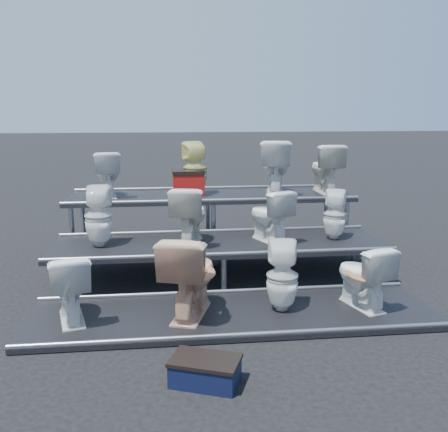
{
  "coord_description": "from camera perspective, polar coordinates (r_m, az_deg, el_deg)",
  "views": [
    {
      "loc": [
        -0.66,
        -6.12,
        2.14
      ],
      "look_at": [
        0.07,
        0.1,
        0.78
      ],
      "focal_mm": 40.0,
      "sensor_mm": 36.0,
      "label": 1
    }
  ],
  "objects": [
    {
      "name": "toilet_4",
      "position": [
        6.32,
        -14.16,
        -0.06
      ],
      "size": [
        0.34,
        0.35,
        0.75
      ],
      "primitive_type": "imported",
      "rotation": [
        0.0,
        0.0,
        3.14
      ],
      "color": "white",
      "rests_on": "tier_mid"
    },
    {
      "name": "ground",
      "position": [
        6.52,
        -0.51,
        -6.93
      ],
      "size": [
        80.0,
        80.0,
        0.0
      ],
      "primitive_type": "plane",
      "color": "black",
      "rests_on": "ground"
    },
    {
      "name": "toilet_5",
      "position": [
        6.27,
        -3.98,
        0.12
      ],
      "size": [
        0.55,
        0.79,
        0.74
      ],
      "primitive_type": "imported",
      "rotation": [
        0.0,
        0.0,
        2.93
      ],
      "color": "silver",
      "rests_on": "tier_mid"
    },
    {
      "name": "toilet_7",
      "position": [
        6.63,
        12.54,
        0.14
      ],
      "size": [
        0.38,
        0.38,
        0.65
      ],
      "primitive_type": "imported",
      "rotation": [
        0.0,
        0.0,
        2.79
      ],
      "color": "white",
      "rests_on": "tier_mid"
    },
    {
      "name": "toilet_9",
      "position": [
        7.49,
        -3.31,
        5.45
      ],
      "size": [
        0.42,
        0.43,
        0.8
      ],
      "primitive_type": "imported",
      "rotation": [
        0.0,
        0.0,
        3.33
      ],
      "color": "#DFD785",
      "rests_on": "tier_back"
    },
    {
      "name": "step_stool",
      "position": [
        4.13,
        -2.16,
        -17.46
      ],
      "size": [
        0.6,
        0.48,
        0.19
      ],
      "primitive_type": "cube",
      "rotation": [
        0.0,
        0.0,
        -0.37
      ],
      "color": "black",
      "rests_on": "ground"
    },
    {
      "name": "toilet_2",
      "position": [
        5.25,
        6.68,
        -6.86
      ],
      "size": [
        0.39,
        0.4,
        0.74
      ],
      "primitive_type": "imported",
      "rotation": [
        0.0,
        0.0,
        2.95
      ],
      "color": "white",
      "rests_on": "tier_front"
    },
    {
      "name": "tier_mid",
      "position": [
        6.45,
        -0.51,
        -5.0
      ],
      "size": [
        4.2,
        1.2,
        0.46
      ],
      "primitive_type": "cube",
      "color": "black",
      "rests_on": "ground"
    },
    {
      "name": "toilet_1",
      "position": [
        5.1,
        -3.92,
        -6.67
      ],
      "size": [
        0.71,
        0.95,
        0.86
      ],
      "primitive_type": "imported",
      "rotation": [
        0.0,
        0.0,
        2.83
      ],
      "color": "#DEA985",
      "rests_on": "tier_front"
    },
    {
      "name": "tier_back",
      "position": [
        7.64,
        -1.56,
        -0.69
      ],
      "size": [
        4.2,
        1.2,
        0.86
      ],
      "primitive_type": "cube",
      "color": "black",
      "rests_on": "ground"
    },
    {
      "name": "toilet_8",
      "position": [
        7.53,
        -13.21,
        4.69
      ],
      "size": [
        0.47,
        0.7,
        0.67
      ],
      "primitive_type": "imported",
      "rotation": [
        0.0,
        0.0,
        3.29
      ],
      "color": "white",
      "rests_on": "tier_back"
    },
    {
      "name": "red_crate",
      "position": [
        7.5,
        -4.1,
        3.65
      ],
      "size": [
        0.46,
        0.37,
        0.33
      ],
      "primitive_type": "cube",
      "rotation": [
        0.0,
        0.0,
        0.01
      ],
      "color": "#9C1111",
      "rests_on": "tier_back"
    },
    {
      "name": "toilet_0",
      "position": [
        5.22,
        -17.26,
        -7.72
      ],
      "size": [
        0.55,
        0.76,
        0.7
      ],
      "primitive_type": "imported",
      "rotation": [
        0.0,
        0.0,
        3.39
      ],
      "color": "white",
      "rests_on": "tier_front"
    },
    {
      "name": "toilet_10",
      "position": [
        7.65,
        5.84,
        5.62
      ],
      "size": [
        0.6,
        0.87,
        0.81
      ],
      "primitive_type": "imported",
      "rotation": [
        0.0,
        0.0,
        2.95
      ],
      "color": "white",
      "rests_on": "tier_back"
    },
    {
      "name": "toilet_11",
      "position": [
        7.87,
        11.52,
        5.37
      ],
      "size": [
        0.42,
        0.73,
        0.75
      ],
      "primitive_type": "imported",
      "rotation": [
        0.0,
        0.0,
        3.15
      ],
      "color": "silver",
      "rests_on": "tier_back"
    },
    {
      "name": "toilet_6",
      "position": [
        6.4,
        5.21,
        0.08
      ],
      "size": [
        0.61,
        0.76,
        0.68
      ],
      "primitive_type": "imported",
      "rotation": [
        0.0,
        0.0,
        3.54
      ],
      "color": "white",
      "rests_on": "tier_mid"
    },
    {
      "name": "tier_front",
      "position": [
        5.3,
        1.03,
        -11.2
      ],
      "size": [
        4.2,
        1.2,
        0.06
      ],
      "primitive_type": "cube",
      "color": "black",
      "rests_on": "ground"
    },
    {
      "name": "toilet_3",
      "position": [
        5.52,
        15.56,
        -6.56
      ],
      "size": [
        0.56,
        0.76,
        0.69
      ],
      "primitive_type": "imported",
      "rotation": [
        0.0,
        0.0,
        3.42
      ],
      "color": "white",
      "rests_on": "tier_front"
    }
  ]
}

